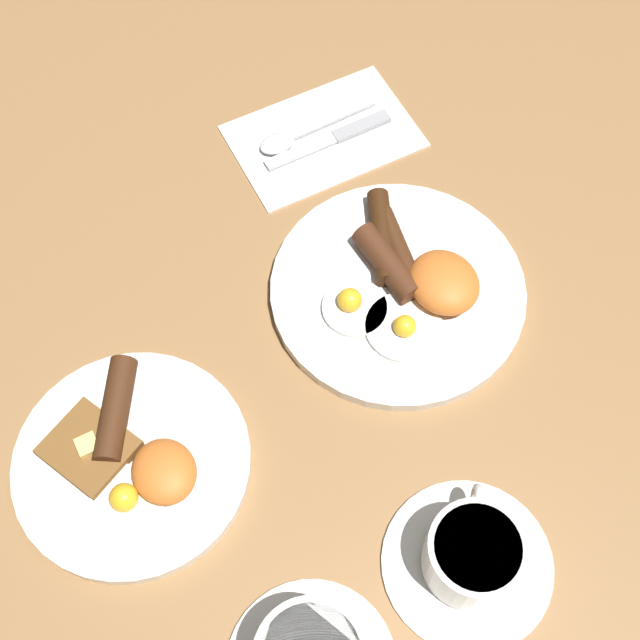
{
  "coord_description": "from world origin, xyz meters",
  "views": [
    {
      "loc": [
        -0.38,
        0.31,
        0.85
      ],
      "look_at": [
        0.0,
        0.1,
        0.03
      ],
      "focal_mm": 50.0,
      "sensor_mm": 36.0,
      "label": 1
    }
  ],
  "objects_px": {
    "breakfast_plate_near": "(401,286)",
    "spoon": "(290,138)",
    "knife": "(335,137)",
    "teacup_near": "(471,557)",
    "breakfast_plate_far": "(131,460)"
  },
  "relations": [
    {
      "from": "breakfast_plate_near",
      "to": "spoon",
      "type": "distance_m",
      "value": 0.24
    },
    {
      "from": "teacup_near",
      "to": "breakfast_plate_far",
      "type": "bearing_deg",
      "value": 43.95
    },
    {
      "from": "breakfast_plate_near",
      "to": "spoon",
      "type": "height_order",
      "value": "breakfast_plate_near"
    },
    {
      "from": "breakfast_plate_near",
      "to": "breakfast_plate_far",
      "type": "bearing_deg",
      "value": 96.49
    },
    {
      "from": "breakfast_plate_near",
      "to": "teacup_near",
      "type": "distance_m",
      "value": 0.3
    },
    {
      "from": "knife",
      "to": "breakfast_plate_far",
      "type": "bearing_deg",
      "value": 35.53
    },
    {
      "from": "breakfast_plate_near",
      "to": "teacup_near",
      "type": "relative_size",
      "value": 1.71
    },
    {
      "from": "breakfast_plate_near",
      "to": "breakfast_plate_far",
      "type": "distance_m",
      "value": 0.34
    },
    {
      "from": "knife",
      "to": "teacup_near",
      "type": "bearing_deg",
      "value": 75.31
    },
    {
      "from": "breakfast_plate_far",
      "to": "knife",
      "type": "xyz_separation_m",
      "value": [
        0.26,
        -0.38,
        -0.01
      ]
    },
    {
      "from": "knife",
      "to": "spoon",
      "type": "bearing_deg",
      "value": -25.37
    },
    {
      "from": "teacup_near",
      "to": "breakfast_plate_near",
      "type": "bearing_deg",
      "value": -19.52
    },
    {
      "from": "breakfast_plate_far",
      "to": "knife",
      "type": "bearing_deg",
      "value": -55.74
    },
    {
      "from": "breakfast_plate_near",
      "to": "spoon",
      "type": "xyz_separation_m",
      "value": [
        0.24,
        0.01,
        -0.01
      ]
    },
    {
      "from": "breakfast_plate_near",
      "to": "teacup_near",
      "type": "height_order",
      "value": "teacup_near"
    }
  ]
}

